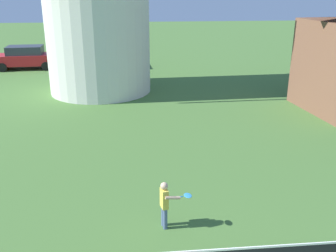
% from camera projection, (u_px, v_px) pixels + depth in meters
% --- Properties ---
extents(player_far, '(0.75, 0.39, 1.18)m').
position_uv_depth(player_far, '(165.00, 202.00, 8.94)').
color(player_far, slate).
rests_on(player_far, ground_plane).
extents(parked_car_red, '(4.22, 2.06, 1.56)m').
position_uv_depth(parked_car_red, '(26.00, 57.00, 26.36)').
color(parked_car_red, red).
rests_on(parked_car_red, ground_plane).
extents(parked_car_blue, '(4.35, 2.12, 1.56)m').
position_uv_depth(parked_car_blue, '(103.00, 57.00, 26.50)').
color(parked_car_blue, '#334C99').
rests_on(parked_car_blue, ground_plane).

